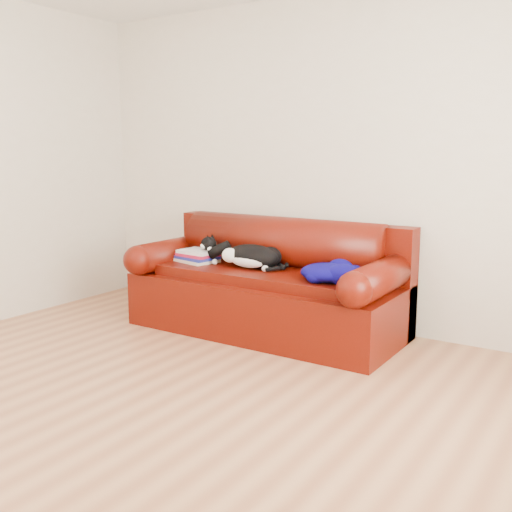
{
  "coord_description": "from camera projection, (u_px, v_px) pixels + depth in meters",
  "views": [
    {
      "loc": [
        2.18,
        -2.35,
        1.42
      ],
      "look_at": [
        -0.23,
        1.35,
        0.62
      ],
      "focal_mm": 42.0,
      "sensor_mm": 36.0,
      "label": 1
    }
  ],
  "objects": [
    {
      "name": "ground",
      "position": [
        160.0,
        405.0,
        3.35
      ],
      "size": [
        4.5,
        4.5,
        0.0
      ],
      "primitive_type": "plane",
      "color": "#975C3C",
      "rests_on": "ground"
    },
    {
      "name": "room_shell",
      "position": [
        171.0,
        98.0,
        3.01
      ],
      "size": [
        4.52,
        4.02,
        2.61
      ],
      "color": "beige",
      "rests_on": "ground"
    },
    {
      "name": "sofa_base",
      "position": [
        266.0,
        302.0,
        4.67
      ],
      "size": [
        2.1,
        0.9,
        0.5
      ],
      "color": "#3E0902",
      "rests_on": "ground"
    },
    {
      "name": "sofa_back",
      "position": [
        282.0,
        259.0,
        4.82
      ],
      "size": [
        2.1,
        1.01,
        0.88
      ],
      "color": "#3E0902",
      "rests_on": "ground"
    },
    {
      "name": "book_stack",
      "position": [
        198.0,
        256.0,
        4.9
      ],
      "size": [
        0.37,
        0.31,
        0.1
      ],
      "rotation": [
        0.0,
        0.0,
        -0.16
      ],
      "color": "beige",
      "rests_on": "sofa_base"
    },
    {
      "name": "cat",
      "position": [
        251.0,
        257.0,
        4.64
      ],
      "size": [
        0.65,
        0.37,
        0.23
      ],
      "rotation": [
        0.0,
        0.0,
        0.33
      ],
      "color": "black",
      "rests_on": "sofa_base"
    },
    {
      "name": "blanket",
      "position": [
        330.0,
        272.0,
        4.2
      ],
      "size": [
        0.48,
        0.39,
        0.15
      ],
      "rotation": [
        0.0,
        0.0,
        0.01
      ],
      "color": "#060240",
      "rests_on": "sofa_base"
    }
  ]
}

